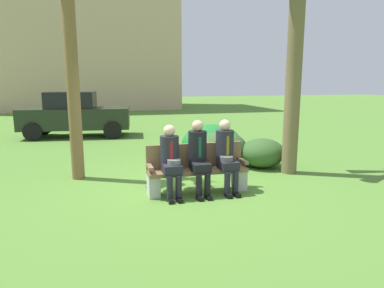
# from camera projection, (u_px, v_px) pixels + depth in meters

# --- Properties ---
(ground_plane) EXTENTS (80.00, 80.00, 0.00)m
(ground_plane) POSITION_uv_depth(u_px,v_px,m) (186.00, 188.00, 6.64)
(ground_plane) COLOR #507F2F
(park_bench) EXTENTS (1.86, 0.44, 0.90)m
(park_bench) POSITION_uv_depth(u_px,v_px,m) (197.00, 170.00, 6.40)
(park_bench) COLOR brown
(park_bench) RESTS_ON ground
(seated_man_left) EXTENTS (0.34, 0.72, 1.29)m
(seated_man_left) POSITION_uv_depth(u_px,v_px,m) (171.00, 157.00, 6.08)
(seated_man_left) COLOR #23232D
(seated_man_left) RESTS_ON ground
(seated_man_middle) EXTENTS (0.34, 0.72, 1.36)m
(seated_man_middle) POSITION_uv_depth(u_px,v_px,m) (199.00, 153.00, 6.22)
(seated_man_middle) COLOR black
(seated_man_middle) RESTS_ON ground
(seated_man_right) EXTENTS (0.34, 0.72, 1.35)m
(seated_man_right) POSITION_uv_depth(u_px,v_px,m) (226.00, 152.00, 6.35)
(seated_man_right) COLOR #23232D
(seated_man_right) RESTS_ON ground
(shrub_near_bench) EXTENTS (1.38, 1.26, 0.86)m
(shrub_near_bench) POSITION_uv_depth(u_px,v_px,m) (219.00, 148.00, 8.42)
(shrub_near_bench) COLOR #35592B
(shrub_near_bench) RESTS_ON ground
(shrub_mid_lawn) EXTENTS (1.55, 1.42, 0.97)m
(shrub_mid_lawn) POSITION_uv_depth(u_px,v_px,m) (211.00, 143.00, 8.79)
(shrub_mid_lawn) COLOR #1D722C
(shrub_mid_lawn) RESTS_ON ground
(shrub_far_lawn) EXTENTS (1.12, 1.02, 0.70)m
(shrub_far_lawn) POSITION_uv_depth(u_px,v_px,m) (262.00, 153.00, 8.24)
(shrub_far_lawn) COLOR #335727
(shrub_far_lawn) RESTS_ON ground
(parked_car_near) EXTENTS (4.04, 2.04, 1.68)m
(parked_car_near) POSITION_uv_depth(u_px,v_px,m) (75.00, 114.00, 12.74)
(parked_car_near) COLOR #232D1E
(parked_car_near) RESTS_ON ground
(building_backdrop) EXTENTS (15.79, 8.12, 14.02)m
(building_backdrop) POSITION_uv_depth(u_px,v_px,m) (73.00, 14.00, 25.63)
(building_backdrop) COLOR #D0AD8B
(building_backdrop) RESTS_ON ground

